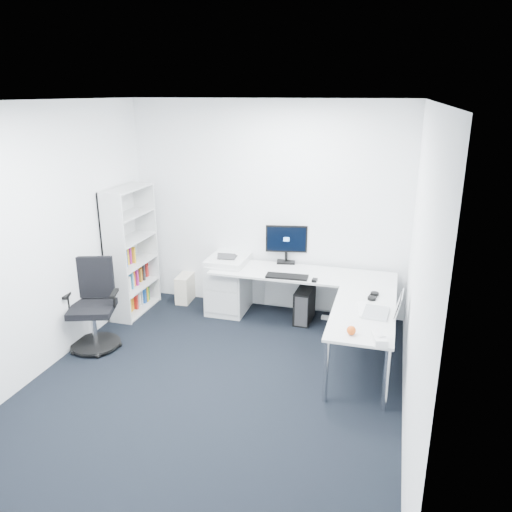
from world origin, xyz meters
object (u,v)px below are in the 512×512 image
(bookshelf, at_px, (131,251))
(task_chair, at_px, (92,306))
(l_desk, at_px, (296,307))
(monitor, at_px, (286,244))
(laptop, at_px, (377,302))

(bookshelf, distance_m, task_chair, 1.08)
(l_desk, bearing_deg, task_chair, -155.02)
(monitor, bearing_deg, bookshelf, -173.82)
(l_desk, distance_m, bookshelf, 2.23)
(monitor, bearing_deg, task_chair, -149.56)
(task_chair, height_order, laptop, task_chair)
(bookshelf, distance_m, monitor, 1.99)
(bookshelf, relative_size, laptop, 4.66)
(l_desk, bearing_deg, laptop, -34.99)
(task_chair, height_order, monitor, monitor)
(l_desk, xyz_separation_m, laptop, (0.93, -0.65, 0.45))
(l_desk, bearing_deg, bookshelf, 178.68)
(l_desk, height_order, bookshelf, bookshelf)
(bookshelf, bearing_deg, task_chair, -86.59)
(laptop, bearing_deg, task_chair, -170.25)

